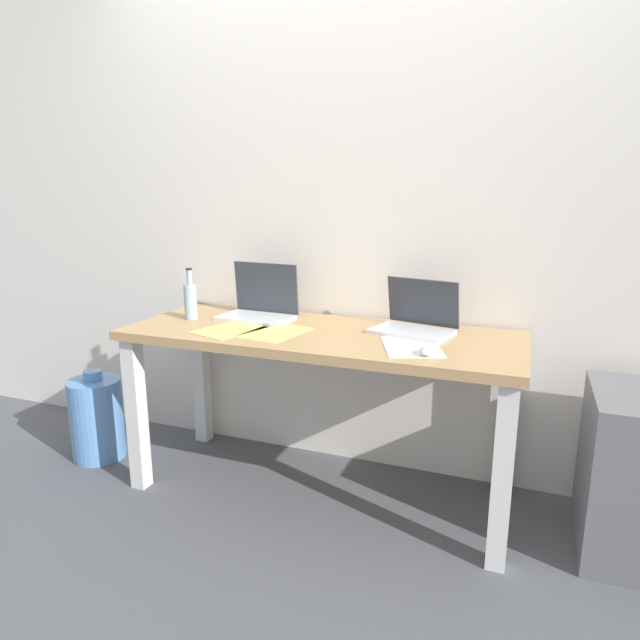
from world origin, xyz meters
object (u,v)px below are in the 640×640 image
object	(u,v)px
laptop_left	(260,306)
desk	(320,356)
laptop_right	(415,321)
water_cooler_jug	(97,418)
computer_mouse	(428,351)
beer_bottle	(190,300)

from	to	relation	value
laptop_left	desk	bearing A→B (deg)	-20.40
laptop_left	laptop_right	world-z (taller)	laptop_left
laptop_right	water_cooler_jug	size ratio (longest dim) A/B	0.80
laptop_right	computer_mouse	distance (m)	0.34
desk	computer_mouse	distance (m)	0.55
desk	laptop_left	size ratio (longest dim) A/B	4.79
desk	water_cooler_jug	size ratio (longest dim) A/B	3.66
desk	laptop_left	distance (m)	0.42
laptop_right	desk	bearing A→B (deg)	-161.12
laptop_right	water_cooler_jug	distance (m)	1.70
laptop_left	beer_bottle	world-z (taller)	laptop_left
water_cooler_jug	laptop_left	bearing A→B (deg)	15.79
water_cooler_jug	desk	bearing A→B (deg)	4.89
beer_bottle	computer_mouse	world-z (taller)	beer_bottle
desk	computer_mouse	world-z (taller)	computer_mouse
laptop_left	beer_bottle	distance (m)	0.32
desk	laptop_right	bearing A→B (deg)	18.88
laptop_left	water_cooler_jug	distance (m)	1.05
desk	laptop_right	xyz separation A→B (m)	(0.39, 0.13, 0.16)
laptop_left	computer_mouse	distance (m)	0.92
computer_mouse	desk	bearing A→B (deg)	171.18
laptop_right	laptop_left	bearing A→B (deg)	179.90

